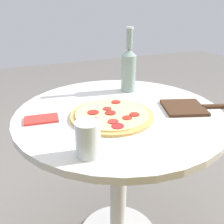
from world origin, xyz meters
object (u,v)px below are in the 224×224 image
at_px(pizza, 112,115).
at_px(beer_bottle, 129,68).
at_px(drinking_glass, 88,139).
at_px(pizza_paddle, 191,107).

height_order(pizza, beer_bottle, beer_bottle).
distance_m(pizza, drinking_glass, 0.27).
distance_m(beer_bottle, drinking_glass, 0.58).
relative_size(beer_bottle, pizza_paddle, 0.93).
height_order(pizza, pizza_paddle, pizza).
distance_m(pizza_paddle, drinking_glass, 0.52).
distance_m(pizza, pizza_paddle, 0.33).
bearing_deg(pizza_paddle, pizza, -170.25).
bearing_deg(pizza, drinking_glass, 52.30).
bearing_deg(beer_bottle, pizza, 52.27).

